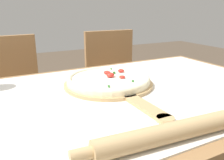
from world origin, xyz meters
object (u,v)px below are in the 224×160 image
at_px(pizza, 109,79).
at_px(pizza_peel, 111,85).
at_px(rolling_pin, 167,133).
at_px(chair_right, 114,82).
at_px(chair_left, 12,98).

bearing_deg(pizza, pizza_peel, -90.91).
height_order(pizza, rolling_pin, pizza).
bearing_deg(chair_right, chair_left, -177.40).
height_order(pizza_peel, rolling_pin, rolling_pin).
distance_m(chair_left, chair_right, 0.71).
relative_size(chair_left, chair_right, 1.00).
distance_m(pizza, chair_left, 0.82).
height_order(pizza_peel, chair_left, chair_left).
relative_size(pizza, chair_right, 0.36).
height_order(chair_left, chair_right, same).
xyz_separation_m(chair_left, chair_right, (0.71, 0.00, 0.00)).
height_order(pizza_peel, chair_right, chair_right).
distance_m(pizza_peel, rolling_pin, 0.41).
xyz_separation_m(pizza_peel, rolling_pin, (-0.07, -0.40, 0.02)).
relative_size(rolling_pin, chair_left, 0.50).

